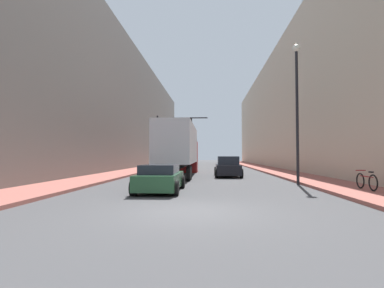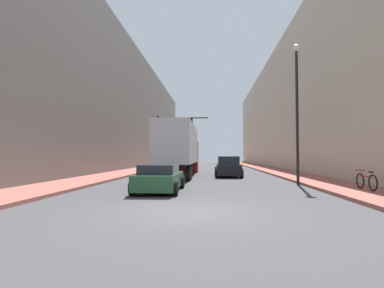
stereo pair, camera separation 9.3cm
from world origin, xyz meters
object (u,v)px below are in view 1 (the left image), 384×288
semi_truck (180,148)px  sedan_car (160,178)px  suv_car (228,167)px  traffic_signal_gantry (169,132)px  parked_bicycle (366,181)px  street_lamp (297,96)px

semi_truck → sedan_car: (0.21, -10.76, -1.69)m
suv_car → traffic_signal_gantry: 13.09m
suv_car → parked_bicycle: (5.58, -10.18, -0.23)m
suv_car → street_lamp: 8.64m
sedan_car → suv_car: 10.79m
semi_truck → suv_car: 4.27m
sedan_car → suv_car: (3.72, 10.13, 0.14)m
semi_truck → street_lamp: street_lamp is taller
traffic_signal_gantry → parked_bicycle: (11.81, -21.10, -3.87)m
semi_truck → sedan_car: semi_truck is taller
semi_truck → sedan_car: size_ratio=2.92×
suv_car → street_lamp: (3.63, -6.54, 4.33)m
sedan_car → traffic_signal_gantry: size_ratio=0.67×
semi_truck → suv_car: (3.93, -0.63, -1.55)m
traffic_signal_gantry → street_lamp: (9.85, -17.46, 0.69)m
semi_truck → traffic_signal_gantry: (-2.30, 10.29, 2.09)m
parked_bicycle → suv_car: bearing=118.7°
suv_car → parked_bicycle: size_ratio=2.55×
traffic_signal_gantry → semi_truck: bearing=-77.4°
semi_truck → traffic_signal_gantry: traffic_signal_gantry is taller
semi_truck → street_lamp: bearing=-43.5°
traffic_signal_gantry → street_lamp: bearing=-60.6°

